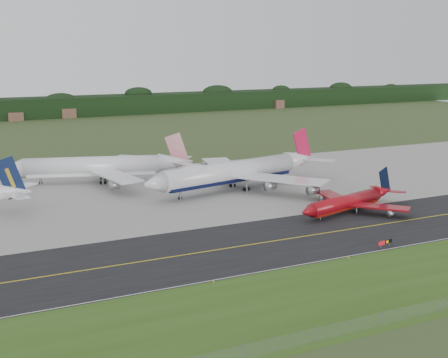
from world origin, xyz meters
TOP-DOWN VIEW (x-y plane):
  - ground at (0.00, 0.00)m, footprint 600.00×600.00m
  - grass_verge at (0.00, -35.00)m, footprint 400.00×30.00m
  - taxiway at (0.00, -4.00)m, footprint 400.00×32.00m
  - apron at (0.00, 51.00)m, footprint 400.00×78.00m
  - taxiway_centreline at (0.00, -4.00)m, footprint 400.00×0.40m
  - taxiway_edge_line at (0.00, -19.50)m, footprint 400.00×0.25m
  - horizon_treeline at (0.00, 273.76)m, footprint 700.00×25.00m
  - jet_ba_747 at (4.87, 44.86)m, footprint 64.98×52.97m
  - jet_red_737 at (19.72, 9.13)m, footprint 36.17×28.85m
  - jet_star_tail at (-28.00, 72.94)m, footprint 56.91×46.46m
  - taxiway_sign at (8.23, -17.99)m, footprint 4.27×0.96m
  - edge_marker_left at (-33.39, -20.50)m, footprint 0.16×0.16m
  - edge_marker_center at (-3.26, -20.50)m, footprint 0.16×0.16m

SIDE VIEW (x-z plane):
  - ground at x=0.00m, z-range 0.00..0.00m
  - grass_verge at x=0.00m, z-range 0.00..0.01m
  - apron at x=0.00m, z-range 0.00..0.01m
  - taxiway at x=0.00m, z-range 0.00..0.02m
  - taxiway_centreline at x=0.00m, z-range 0.03..0.03m
  - taxiway_edge_line at x=0.00m, z-range 0.03..0.03m
  - edge_marker_left at x=-33.39m, z-range 0.00..0.50m
  - edge_marker_center at x=-3.26m, z-range 0.00..0.50m
  - taxiway_sign at x=8.23m, z-range 0.29..1.73m
  - jet_red_737 at x=19.72m, z-range -2.22..7.70m
  - jet_star_tail at x=-28.00m, z-range -2.55..12.74m
  - horizon_treeline at x=0.00m, z-range -0.53..11.47m
  - jet_ba_747 at x=4.87m, z-range -2.63..13.83m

